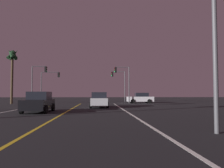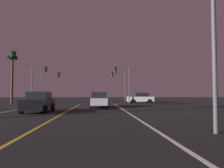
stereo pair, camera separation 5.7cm
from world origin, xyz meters
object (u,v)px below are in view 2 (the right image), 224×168
Objects in this scene: traffic_light_far_right at (119,80)px; palm_tree_left_far at (13,60)px; traffic_light_near_right at (122,77)px; traffic_light_far_left at (50,80)px; car_ahead_far at (99,100)px; car_crossing_side at (141,98)px; traffic_light_near_left at (39,76)px; car_oncoming at (39,102)px.

traffic_light_far_right is 18.13m from palm_tree_left_far.
traffic_light_near_right reaches higher than traffic_light_far_left.
car_crossing_side is at bearing -31.43° from car_ahead_far.
palm_tree_left_far is (-3.93, -0.41, 2.50)m from traffic_light_near_left.
traffic_light_near_right reaches higher than traffic_light_far_right.
traffic_light_near_right is 1.06× the size of traffic_light_far_left.
traffic_light_far_right is 1.03× the size of traffic_light_far_left.
traffic_light_near_right is 1.03× the size of traffic_light_far_right.
traffic_light_near_right is 13.11m from traffic_light_near_left.
car_ahead_far is at bearing 58.57° from car_crossing_side.
traffic_light_near_right reaches higher than car_oncoming.
palm_tree_left_far is (-16.94, -5.91, 2.61)m from traffic_light_far_right.
traffic_light_far_right is (8.66, 21.54, 3.36)m from car_oncoming.
car_oncoming is (-5.00, -5.98, 0.00)m from car_ahead_far.
car_oncoming is 0.76× the size of traffic_light_far_right.
traffic_light_near_left is at bearing -0.00° from traffic_light_near_right.
traffic_light_near_left is (-9.35, 10.06, 3.47)m from car_ahead_far.
traffic_light_near_left is at bearing -95.66° from traffic_light_far_left.
traffic_light_far_right is at bearing -13.25° from car_ahead_far.
palm_tree_left_far reaches higher than car_crossing_side.
car_ahead_far is 0.51× the size of palm_tree_left_far.
traffic_light_far_right reaches higher than car_oncoming.
car_oncoming is 18.67m from palm_tree_left_far.
palm_tree_left_far is at bearing 1.37° from traffic_light_near_right.
traffic_light_near_left reaches higher than traffic_light_far_right.
car_crossing_side is 0.76× the size of traffic_light_far_right.
traffic_light_far_left is at bearing -169.96° from car_oncoming.
car_ahead_far is 0.76× the size of traffic_light_far_right.
traffic_light_far_left is at bearing -23.65° from traffic_light_near_right.
car_ahead_far is 17.46m from palm_tree_left_far.
traffic_light_far_left is 0.65× the size of palm_tree_left_far.
car_ahead_far is 1.00× the size of car_crossing_side.
car_crossing_side is 20.99m from car_oncoming.
palm_tree_left_far reaches higher than car_oncoming.
traffic_light_near_right is at bearing 90.95° from traffic_light_far_right.
traffic_light_near_left is 4.67m from palm_tree_left_far.
traffic_light_near_right is (-3.16, -1.25, 3.46)m from car_crossing_side.
car_oncoming is at bearing -62.08° from palm_tree_left_far.
traffic_light_near_left is at bearing 42.92° from car_ahead_far.
car_crossing_side is at bearing 4.41° from traffic_light_near_left.
traffic_light_far_left is at bearing 52.89° from palm_tree_left_far.
traffic_light_near_left reaches higher than car_oncoming.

